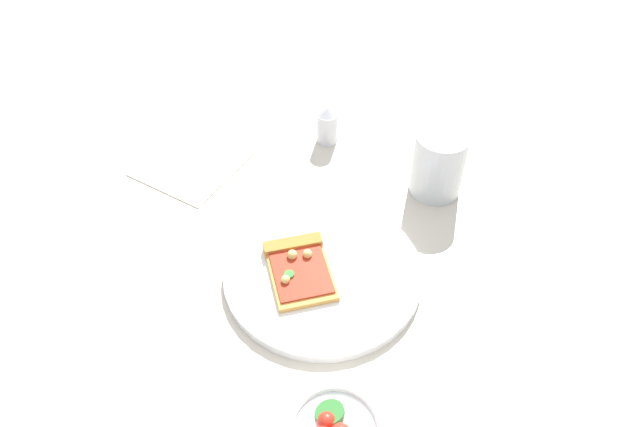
{
  "coord_description": "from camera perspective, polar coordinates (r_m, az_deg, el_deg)",
  "views": [
    {
      "loc": [
        -0.33,
        0.39,
        0.66
      ],
      "look_at": [
        0.05,
        -0.08,
        0.03
      ],
      "focal_mm": 33.85,
      "sensor_mm": 36.0,
      "label": 1
    }
  ],
  "objects": [
    {
      "name": "soda_glass",
      "position": [
        0.94,
        11.11,
        4.62
      ],
      "size": [
        0.08,
        0.08,
        0.11
      ],
      "color": "silver",
      "rests_on": "ground_plane"
    },
    {
      "name": "ground_plane",
      "position": [
        0.84,
        -0.94,
        -6.2
      ],
      "size": [
        2.4,
        2.4,
        0.0
      ],
      "primitive_type": "plane",
      "color": "beige",
      "rests_on": "ground"
    },
    {
      "name": "pepper_shaker",
      "position": [
        1.03,
        0.69,
        8.37
      ],
      "size": [
        0.04,
        0.04,
        0.07
      ],
      "color": "silver",
      "rests_on": "ground_plane"
    },
    {
      "name": "paper_napkin",
      "position": [
        1.03,
        -12.03,
        4.67
      ],
      "size": [
        0.17,
        0.17,
        0.0
      ],
      "primitive_type": "cube",
      "rotation": [
        0.0,
        0.0,
        0.14
      ],
      "color": "silver",
      "rests_on": "ground_plane"
    },
    {
      "name": "plate",
      "position": [
        0.84,
        0.26,
        -5.62
      ],
      "size": [
        0.27,
        0.27,
        0.01
      ],
      "primitive_type": "cylinder",
      "color": "white",
      "rests_on": "ground_plane"
    },
    {
      "name": "pizza_slice_main",
      "position": [
        0.83,
        -2.05,
        -4.95
      ],
      "size": [
        0.14,
        0.13,
        0.02
      ],
      "color": "gold",
      "rests_on": "plate"
    }
  ]
}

